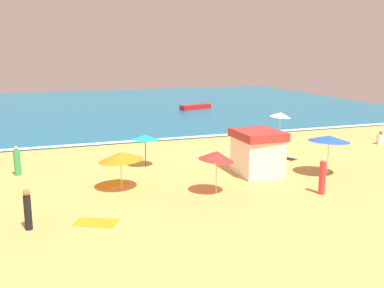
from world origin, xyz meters
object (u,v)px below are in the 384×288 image
object	(u,v)px
beach_umbrella_3	(121,156)
beachgoer_0	(28,210)
beachgoer_2	(17,162)
small_boat_0	(196,107)
lifeguard_cabana	(257,152)
beach_umbrella_0	(145,137)
beachgoer_3	(380,139)
beachgoer_5	(322,176)
beach_umbrella_2	(280,115)
beach_umbrella_4	(216,156)
beach_umbrella_1	(329,138)

from	to	relation	value
beach_umbrella_3	beachgoer_0	distance (m)	5.81
beachgoer_2	small_boat_0	xyz separation A→B (m)	(18.70, 22.25, -0.40)
lifeguard_cabana	beach_umbrella_0	xyz separation A→B (m)	(-5.50, 3.60, 0.52)
beach_umbrella_3	beachgoer_3	world-z (taller)	beach_umbrella_3
beachgoer_3	beachgoer_5	bearing A→B (deg)	-143.35
lifeguard_cabana	beach_umbrella_0	distance (m)	6.60
beach_umbrella_2	beach_umbrella_3	bearing A→B (deg)	-151.10
beach_umbrella_0	beach_umbrella_4	size ratio (longest dim) A/B	1.04
beach_umbrella_1	beach_umbrella_2	xyz separation A→B (m)	(2.11, 8.64, 0.03)
beach_umbrella_1	beach_umbrella_4	world-z (taller)	beach_umbrella_1
lifeguard_cabana	beach_umbrella_4	world-z (taller)	lifeguard_cabana
beachgoer_2	beachgoer_3	xyz separation A→B (m)	(24.95, -0.20, -0.35)
lifeguard_cabana	small_boat_0	bearing A→B (deg)	77.06
beach_umbrella_1	beach_umbrella_3	distance (m)	11.32
beachgoer_2	beachgoer_3	bearing A→B (deg)	-0.46
beach_umbrella_1	beachgoer_3	xyz separation A→B (m)	(8.78, 5.56, -1.65)
beachgoer_2	small_boat_0	bearing A→B (deg)	49.95
beach_umbrella_0	beachgoer_3	bearing A→B (deg)	1.33
beach_umbrella_2	beach_umbrella_3	size ratio (longest dim) A/B	0.78
lifeguard_cabana	beachgoer_5	bearing A→B (deg)	-73.32
lifeguard_cabana	beachgoer_5	size ratio (longest dim) A/B	1.54
beachgoer_2	lifeguard_cabana	bearing A→B (deg)	-18.48
beach_umbrella_0	beachgoer_2	size ratio (longest dim) A/B	1.39
beachgoer_2	beachgoer_5	bearing A→B (deg)	-31.28
beachgoer_5	beach_umbrella_3	bearing A→B (deg)	156.22
beach_umbrella_4	beachgoer_3	bearing A→B (deg)	22.32
beach_umbrella_2	beachgoer_0	world-z (taller)	beach_umbrella_2
beachgoer_5	small_boat_0	size ratio (longest dim) A/B	0.45
beach_umbrella_4	beachgoer_0	distance (m)	8.71
beach_umbrella_0	beach_umbrella_2	distance (m)	11.70
beach_umbrella_3	beachgoer_5	world-z (taller)	beach_umbrella_3
beachgoer_3	beach_umbrella_4	bearing A→B (deg)	-157.68
beach_umbrella_0	beach_umbrella_3	bearing A→B (deg)	-119.52
beach_umbrella_3	beach_umbrella_4	size ratio (longest dim) A/B	1.36
lifeguard_cabana	beach_umbrella_0	world-z (taller)	lifeguard_cabana
beach_umbrella_3	beach_umbrella_1	bearing A→B (deg)	-6.45
beach_umbrella_4	small_boat_0	xyz separation A→B (m)	(9.62, 28.97, -1.54)
beach_umbrella_0	beach_umbrella_1	size ratio (longest dim) A/B	0.78
lifeguard_cabana	small_boat_0	size ratio (longest dim) A/B	0.70
beach_umbrella_3	beachgoer_2	distance (m)	6.73
small_boat_0	lifeguard_cabana	bearing A→B (deg)	-102.94
lifeguard_cabana	small_boat_0	world-z (taller)	lifeguard_cabana
beachgoer_5	lifeguard_cabana	bearing A→B (deg)	106.68
beach_umbrella_3	small_boat_0	distance (m)	30.11
beachgoer_2	beachgoer_5	world-z (taller)	beachgoer_5
lifeguard_cabana	beachgoer_0	xyz separation A→B (m)	(-12.04, -4.04, -0.46)
beach_umbrella_2	small_boat_0	world-z (taller)	beach_umbrella_2
beach_umbrella_1	beachgoer_0	xyz separation A→B (m)	(-15.58, -2.50, -1.27)
small_boat_0	beachgoer_0	bearing A→B (deg)	-120.71
beachgoer_0	beachgoer_5	xyz separation A→B (m)	(13.30, -0.18, 0.07)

